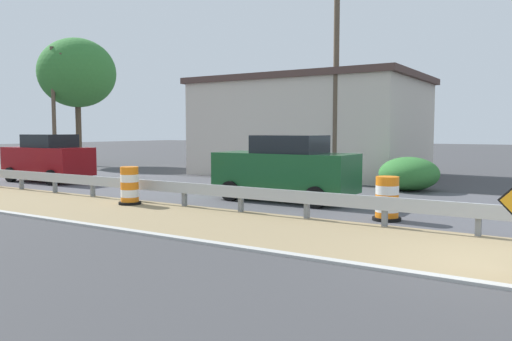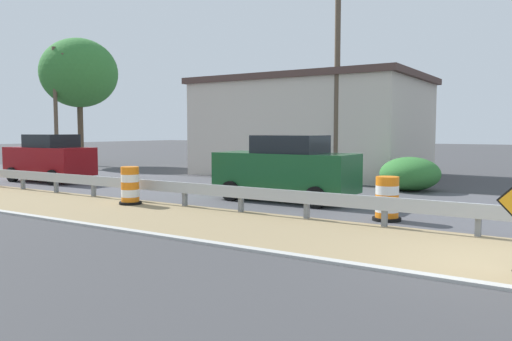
# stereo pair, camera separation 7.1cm
# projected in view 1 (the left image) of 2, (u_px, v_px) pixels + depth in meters

# --- Properties ---
(curb_near_edge) EXTENTS (0.20, 120.00, 0.11)m
(curb_near_edge) POSITION_uv_depth(u_px,v_px,m) (505.00, 289.00, 7.20)
(curb_near_edge) COLOR #ADADA8
(curb_near_edge) RESTS_ON ground
(traffic_barrel_nearest) EXTENTS (0.72, 0.72, 1.10)m
(traffic_barrel_nearest) POSITION_uv_depth(u_px,v_px,m) (387.00, 201.00, 12.64)
(traffic_barrel_nearest) COLOR orange
(traffic_barrel_nearest) RESTS_ON ground
(traffic_barrel_close) EXTENTS (0.68, 0.68, 1.15)m
(traffic_barrel_close) POSITION_uv_depth(u_px,v_px,m) (130.00, 187.00, 15.40)
(traffic_barrel_close) COLOR orange
(traffic_barrel_close) RESTS_ON ground
(car_lead_far_lane) EXTENTS (2.05, 4.19, 2.08)m
(car_lead_far_lane) POSITION_uv_depth(u_px,v_px,m) (48.00, 158.00, 22.10)
(car_lead_far_lane) COLOR maroon
(car_lead_far_lane) RESTS_ON ground
(car_trailing_far_lane) EXTENTS (2.04, 4.53, 2.10)m
(car_trailing_far_lane) POSITION_uv_depth(u_px,v_px,m) (285.00, 168.00, 16.06)
(car_trailing_far_lane) COLOR #195128
(car_trailing_far_lane) RESTS_ON ground
(roadside_shop_near) EXTENTS (7.71, 10.93, 4.89)m
(roadside_shop_near) POSITION_uv_depth(u_px,v_px,m) (312.00, 126.00, 26.02)
(roadside_shop_near) COLOR beige
(roadside_shop_near) RESTS_ON ground
(utility_pole_near) EXTENTS (0.24, 1.80, 9.23)m
(utility_pole_near) POSITION_uv_depth(u_px,v_px,m) (336.00, 70.00, 21.22)
(utility_pole_near) COLOR brown
(utility_pole_near) RESTS_ON ground
(utility_pole_mid) EXTENTS (0.24, 1.80, 7.31)m
(utility_pole_mid) POSITION_uv_depth(u_px,v_px,m) (54.00, 105.00, 30.86)
(utility_pole_mid) COLOR brown
(utility_pole_mid) RESTS_ON ground
(bush_roadside) EXTENTS (2.22, 2.22, 1.26)m
(bush_roadside) POSITION_uv_depth(u_px,v_px,m) (409.00, 174.00, 18.94)
(bush_roadside) COLOR #337533
(bush_roadside) RESTS_ON ground
(tree_roadside) EXTENTS (4.88, 4.88, 8.13)m
(tree_roadside) POSITION_uv_depth(u_px,v_px,m) (77.00, 73.00, 32.43)
(tree_roadside) COLOR #4C3D2D
(tree_roadside) RESTS_ON ground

